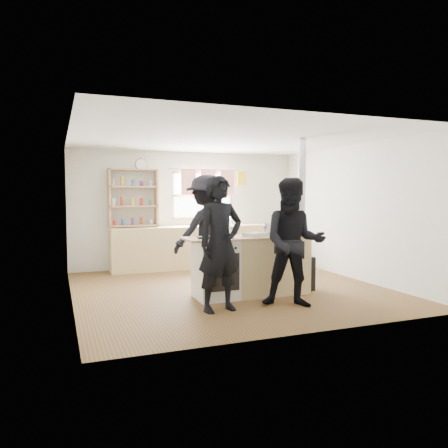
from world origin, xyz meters
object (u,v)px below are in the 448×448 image
Objects in this scene: roast_tray at (255,234)px; bread_board at (290,232)px; skillet_greens at (216,237)px; thermos at (232,218)px; stockpot_counter at (273,229)px; person_near_right at (294,243)px; person_near_left at (220,244)px; stockpot_stove at (223,230)px; cooking_island at (251,266)px; person_far at (207,231)px; flue_heater at (301,251)px.

bread_board is at bearing 4.92° from roast_tray.
skillet_greens is 1.20× the size of bread_board.
stockpot_counter is (-0.43, -2.79, -0.02)m from thermos.
bread_board is at bearing 91.13° from person_near_right.
bread_board is 1.60m from person_near_left.
stockpot_counter reaches higher than stockpot_stove.
person_near_left reaches higher than bread_board.
stockpot_stove is 0.80m from stockpot_counter.
person_near_left is (-1.16, -0.67, -0.12)m from stockpot_counter.
bread_board reaches higher than cooking_island.
person_near_left is (-1.59, -3.46, -0.14)m from thermos.
person_far is (-1.22, -1.83, -0.10)m from thermos.
cooking_island is 0.71m from stockpot_stove.
flue_heater is at bearing 17.81° from bread_board.
cooking_island is 1.07× the size of person_near_left.
thermos reaches higher than stockpot_stove.
stockpot_stove is 0.14× the size of person_near_right.
bread_board is (1.07, -0.24, -0.04)m from stockpot_stove.
thermos is 0.16× the size of cooking_island.
bread_board reaches higher than roast_tray.
person_near_right is (-0.67, -0.91, 0.27)m from flue_heater.
thermos reaches higher than cooking_island.
thermos is 2.74m from flue_heater.
stockpot_counter is 0.84m from person_near_right.
person_far is at bearing -123.73° from thermos.
stockpot_stove is at bearing 149.34° from person_near_right.
stockpot_counter reaches higher than bread_board.
skillet_greens is at bearing 64.32° from person_near_left.
flue_heater is at bearing 12.28° from person_near_left.
flue_heater is (0.26, 0.08, -0.34)m from bread_board.
stockpot_counter is at bearing -2.50° from cooking_island.
person_far reaches higher than stockpot_counter.
person_far is (-1.09, 0.96, -0.03)m from bread_board.
skillet_greens is 1.34m from bread_board.
stockpot_stove is 0.79× the size of stockpot_counter.
stockpot_stove reaches higher than bread_board.
person_near_right is at bearing -116.36° from bread_board.
bread_board is (0.68, -0.02, 0.51)m from cooking_island.
person_far is at bearing 78.21° from skillet_greens.
thermos is 1.25× the size of stockpot_stove.
person_near_right reaches higher than cooking_island.
thermos is at bearing 63.76° from skillet_greens.
flue_heater is 1.16m from person_near_right.
person_far is (-1.35, 0.87, 0.31)m from flue_heater.
cooking_island is at bearing -175.98° from flue_heater.
skillet_greens is at bearing -116.24° from thermos.
roast_tray is at bearing -171.26° from flue_heater.
skillet_greens is 1.15m from person_far.
thermos is 3.30m from skillet_greens.
roast_tray is 1.53× the size of stockpot_stove.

